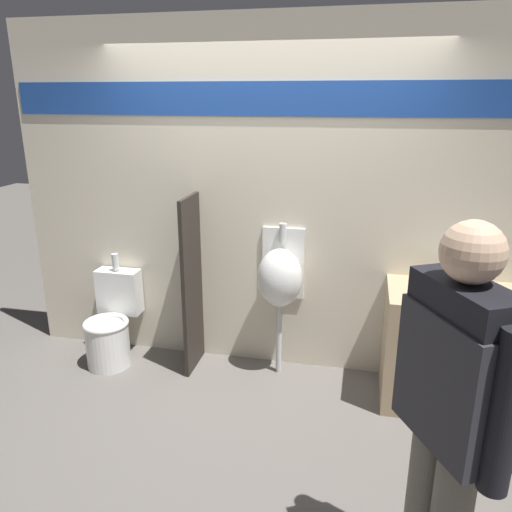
{
  "coord_description": "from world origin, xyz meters",
  "views": [
    {
      "loc": [
        0.72,
        -3.11,
        2.13
      ],
      "look_at": [
        0.0,
        0.17,
        1.05
      ],
      "focal_mm": 35.0,
      "sensor_mm": 36.0,
      "label": 1
    }
  ],
  "objects": [
    {
      "name": "display_wall",
      "position": [
        0.0,
        0.6,
        1.36
      ],
      "size": [
        4.1,
        0.07,
        2.7
      ],
      "color": "beige",
      "rests_on": "ground_plane"
    },
    {
      "name": "ground_plane",
      "position": [
        0.0,
        0.0,
        0.0
      ],
      "size": [
        16.0,
        16.0,
        0.0
      ],
      "primitive_type": "plane",
      "color": "#5B5651"
    },
    {
      "name": "divider_near_counter",
      "position": [
        -0.56,
        0.37,
        0.71
      ],
      "size": [
        0.03,
        0.4,
        1.42
      ],
      "color": "#28231E",
      "rests_on": "ground_plane"
    },
    {
      "name": "sink_counter",
      "position": [
        1.46,
        0.27,
        0.42
      ],
      "size": [
        1.07,
        0.59,
        0.85
      ],
      "color": "tan",
      "rests_on": "ground_plane"
    },
    {
      "name": "toilet",
      "position": [
        -1.26,
        0.3,
        0.31
      ],
      "size": [
        0.37,
        0.53,
        0.89
      ],
      "color": "white",
      "rests_on": "ground_plane"
    },
    {
      "name": "sink_basin",
      "position": [
        1.41,
        0.33,
        0.9
      ],
      "size": [
        0.37,
        0.37,
        0.25
      ],
      "color": "white",
      "rests_on": "sink_counter"
    },
    {
      "name": "person_in_vest",
      "position": [
        1.1,
        -1.35,
        1.0
      ],
      "size": [
        0.41,
        0.55,
        1.73
      ],
      "rotation": [
        0.0,
        0.0,
        2.06
      ],
      "color": "#666056",
      "rests_on": "ground_plane"
    },
    {
      "name": "urinal_near_counter",
      "position": [
        0.13,
        0.42,
        0.81
      ],
      "size": [
        0.35,
        0.32,
        1.21
      ],
      "color": "silver",
      "rests_on": "ground_plane"
    },
    {
      "name": "cell_phone",
      "position": [
        1.14,
        0.16,
        0.85
      ],
      "size": [
        0.07,
        0.14,
        0.01
      ],
      "color": "black",
      "rests_on": "sink_counter"
    }
  ]
}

